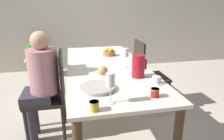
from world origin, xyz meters
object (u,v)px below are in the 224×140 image
object	(u,v)px
chair_person_side	(52,93)
potted_plant	(37,55)
jam_jar_amber	(155,92)
fruit_bowl	(109,53)
wine_glass_water	(126,53)
person_seated	(41,78)
bread_plate	(103,72)
jam_jar_red	(94,106)
red_pitcher	(138,66)
serving_tray	(97,88)
wine_glass_juice	(110,81)
teacup_near_person	(156,80)
chair_opposite	(147,73)

from	to	relation	value
chair_person_side	potted_plant	world-z (taller)	chair_person_side
jam_jar_amber	fruit_bowl	world-z (taller)	fruit_bowl
chair_person_side	wine_glass_water	size ratio (longest dim) A/B	4.40
person_seated	bread_plate	bearing A→B (deg)	-106.48
jam_jar_red	red_pitcher	bearing A→B (deg)	48.45
wine_glass_water	jam_jar_red	bearing A→B (deg)	-117.56
serving_tray	bread_plate	size ratio (longest dim) A/B	1.50
wine_glass_juice	teacup_near_person	world-z (taller)	wine_glass_juice
chair_person_side	potted_plant	size ratio (longest dim) A/B	1.32
wine_glass_juice	jam_jar_red	size ratio (longest dim) A/B	3.31
teacup_near_person	jam_jar_amber	world-z (taller)	same
jam_jar_red	wine_glass_water	bearing A→B (deg)	62.44
chair_opposite	teacup_near_person	xyz separation A→B (m)	(-0.28, -0.93, 0.28)
chair_opposite	fruit_bowl	world-z (taller)	chair_opposite
serving_tray	bread_plate	bearing A→B (deg)	73.27
jam_jar_red	potted_plant	xyz separation A→B (m)	(-0.83, 2.97, -0.36)
bread_plate	jam_jar_amber	distance (m)	0.64
chair_person_side	jam_jar_red	xyz separation A→B (m)	(0.36, -0.88, 0.29)
wine_glass_juice	chair_opposite	bearing A→B (deg)	58.05
chair_opposite	person_seated	distance (m)	1.42
person_seated	fruit_bowl	xyz separation A→B (m)	(0.83, 0.58, 0.09)
wine_glass_water	wine_glass_juice	world-z (taller)	wine_glass_juice
chair_opposite	jam_jar_amber	size ratio (longest dim) A/B	13.94
person_seated	serving_tray	bearing A→B (deg)	-134.69
wine_glass_water	serving_tray	xyz separation A→B (m)	(-0.39, -0.53, -0.15)
red_pitcher	fruit_bowl	distance (m)	0.89
chair_person_side	jam_jar_amber	distance (m)	1.18
jam_jar_red	fruit_bowl	size ratio (longest dim) A/B	0.40
serving_tray	jam_jar_amber	size ratio (longest dim) A/B	4.34
jam_jar_amber	fruit_bowl	size ratio (longest dim) A/B	0.40
chair_person_side	wine_glass_water	bearing A→B (deg)	-90.78
chair_person_side	person_seated	distance (m)	0.22
person_seated	teacup_near_person	bearing A→B (deg)	-115.11
person_seated	red_pitcher	distance (m)	1.01
wine_glass_water	teacup_near_person	size ratio (longest dim) A/B	1.72
chair_person_side	jam_jar_amber	bearing A→B (deg)	-132.32
teacup_near_person	jam_jar_amber	bearing A→B (deg)	-115.61
wine_glass_juice	bread_plate	xyz separation A→B (m)	(0.04, 0.59, -0.14)
jam_jar_amber	wine_glass_water	bearing A→B (deg)	91.89
bread_plate	potted_plant	bearing A→B (deg)	113.40
red_pitcher	fruit_bowl	xyz separation A→B (m)	(-0.12, 0.88, -0.07)
chair_opposite	person_seated	bearing A→B (deg)	-71.92
red_pitcher	potted_plant	xyz separation A→B (m)	(-1.32, 2.42, -0.43)
jam_jar_amber	jam_jar_red	bearing A→B (deg)	-166.59
wine_glass_water	potted_plant	bearing A→B (deg)	121.42
red_pitcher	person_seated	bearing A→B (deg)	162.49
chair_opposite	teacup_near_person	size ratio (longest dim) A/B	7.55
jam_jar_red	serving_tray	bearing A→B (deg)	78.88
chair_opposite	wine_glass_juice	bearing A→B (deg)	-31.95
serving_tray	fruit_bowl	xyz separation A→B (m)	(0.31, 1.10, 0.03)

